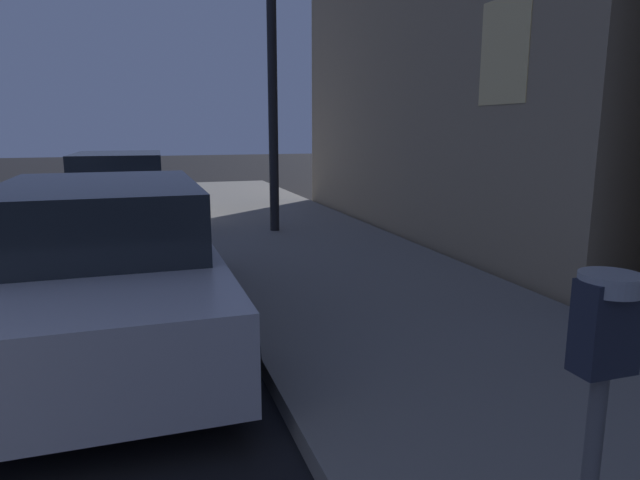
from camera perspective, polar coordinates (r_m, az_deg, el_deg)
parking_meter at (r=2.01m, az=26.74°, el=-11.82°), size 0.19×0.19×1.31m
car_silver at (r=5.35m, az=-21.13°, el=-2.13°), size 2.08×4.59×1.43m
car_white at (r=11.55m, az=-19.68°, el=4.85°), size 2.15×4.47×1.43m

